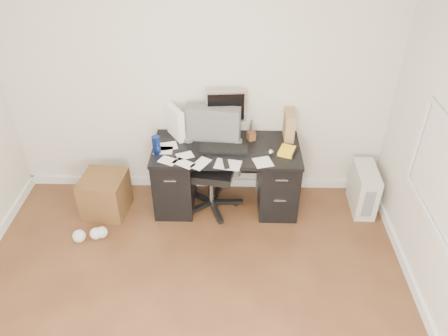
{
  "coord_description": "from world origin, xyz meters",
  "views": [
    {
      "loc": [
        0.36,
        -2.07,
        3.16
      ],
      "look_at": [
        0.29,
        1.2,
        0.82
      ],
      "focal_mm": 35.0,
      "sensor_mm": 36.0,
      "label": 1
    }
  ],
  "objects_px": {
    "lcd_monitor": "(226,114)",
    "keyboard": "(224,149)",
    "pc_tower": "(364,189)",
    "office_chair": "(211,164)",
    "desk": "(226,175)",
    "wicker_basket": "(105,194)"
  },
  "relations": [
    {
      "from": "lcd_monitor",
      "to": "wicker_basket",
      "type": "relative_size",
      "value": 1.2
    },
    {
      "from": "desk",
      "to": "office_chair",
      "type": "bearing_deg",
      "value": -173.63
    },
    {
      "from": "keyboard",
      "to": "wicker_basket",
      "type": "distance_m",
      "value": 1.38
    },
    {
      "from": "keyboard",
      "to": "office_chair",
      "type": "relative_size",
      "value": 0.43
    },
    {
      "from": "lcd_monitor",
      "to": "pc_tower",
      "type": "xyz_separation_m",
      "value": [
        1.49,
        -0.23,
        -0.77
      ]
    },
    {
      "from": "desk",
      "to": "pc_tower",
      "type": "distance_m",
      "value": 1.49
    },
    {
      "from": "desk",
      "to": "keyboard",
      "type": "height_order",
      "value": "keyboard"
    },
    {
      "from": "keyboard",
      "to": "office_chair",
      "type": "bearing_deg",
      "value": 174.37
    },
    {
      "from": "desk",
      "to": "keyboard",
      "type": "xyz_separation_m",
      "value": [
        -0.03,
        -0.04,
        0.36
      ]
    },
    {
      "from": "lcd_monitor",
      "to": "pc_tower",
      "type": "bearing_deg",
      "value": -13.6
    },
    {
      "from": "office_chair",
      "to": "lcd_monitor",
      "type": "bearing_deg",
      "value": 65.99
    },
    {
      "from": "lcd_monitor",
      "to": "keyboard",
      "type": "relative_size",
      "value": 1.09
    },
    {
      "from": "lcd_monitor",
      "to": "keyboard",
      "type": "height_order",
      "value": "lcd_monitor"
    },
    {
      "from": "lcd_monitor",
      "to": "office_chair",
      "type": "xyz_separation_m",
      "value": [
        -0.15,
        -0.24,
        -0.46
      ]
    },
    {
      "from": "keyboard",
      "to": "desk",
      "type": "bearing_deg",
      "value": 61.92
    },
    {
      "from": "lcd_monitor",
      "to": "pc_tower",
      "type": "height_order",
      "value": "lcd_monitor"
    },
    {
      "from": "keyboard",
      "to": "pc_tower",
      "type": "xyz_separation_m",
      "value": [
        1.5,
        0.03,
        -0.52
      ]
    },
    {
      "from": "pc_tower",
      "to": "wicker_basket",
      "type": "relative_size",
      "value": 1.12
    },
    {
      "from": "desk",
      "to": "pc_tower",
      "type": "relative_size",
      "value": 3.03
    },
    {
      "from": "keyboard",
      "to": "office_chair",
      "type": "height_order",
      "value": "office_chair"
    },
    {
      "from": "desk",
      "to": "keyboard",
      "type": "bearing_deg",
      "value": -122.05
    },
    {
      "from": "pc_tower",
      "to": "keyboard",
      "type": "bearing_deg",
      "value": -177.28
    }
  ]
}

